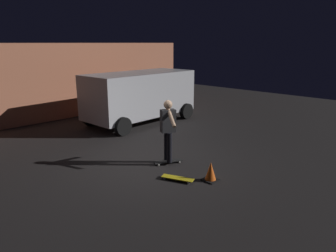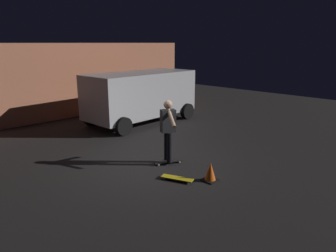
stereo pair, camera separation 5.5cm
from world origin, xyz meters
name	(u,v)px [view 1 (the left image)]	position (x,y,z in m)	size (l,w,h in m)	color
ground_plane	(147,162)	(0.00, 0.00, 0.00)	(28.00, 28.00, 0.00)	black
low_building	(44,77)	(1.27, 8.59, 1.58)	(13.07, 4.43, 3.16)	#B76B4C
parked_van	(140,94)	(2.89, 3.58, 1.16)	(4.66, 2.31, 2.03)	#B2B2B7
skateboard_ridden	(168,161)	(0.34, -0.47, 0.06)	(0.79, 0.52, 0.07)	black
skateboard_spare	(178,178)	(-0.29, -1.40, 0.06)	(0.47, 0.80, 0.07)	gold
skater	(168,126)	(0.34, -0.47, 1.04)	(0.50, 0.92, 1.67)	black
traffic_cone	(211,172)	(0.25, -1.97, 0.21)	(0.34, 0.34, 0.46)	black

